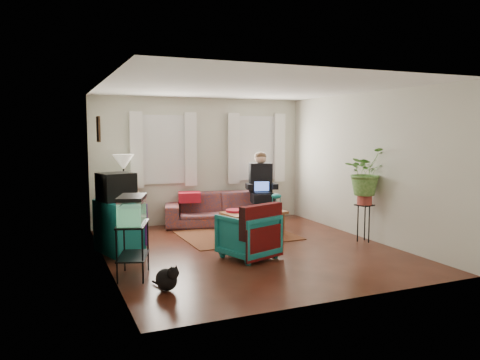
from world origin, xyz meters
name	(u,v)px	position (x,y,z in m)	size (l,w,h in m)	color
floor	(250,249)	(0.00, 0.00, 0.00)	(4.50, 5.00, 0.01)	#4F2B14
ceiling	(250,88)	(0.00, 0.00, 2.60)	(4.50, 5.00, 0.01)	white
wall_back	(201,161)	(0.00, 2.50, 1.30)	(4.50, 0.01, 2.60)	silver
wall_front	(342,187)	(0.00, -2.50, 1.30)	(4.50, 0.01, 2.60)	silver
wall_left	(105,175)	(-2.25, 0.00, 1.30)	(0.01, 5.00, 2.60)	silver
wall_right	(365,166)	(2.25, 0.00, 1.30)	(0.01, 5.00, 2.60)	silver
window_left	(163,149)	(-0.80, 2.48, 1.55)	(1.08, 0.04, 1.38)	white
window_right	(256,148)	(1.25, 2.48, 1.55)	(1.08, 0.04, 1.38)	white
curtains_left	(164,150)	(-0.80, 2.40, 1.55)	(1.36, 0.06, 1.50)	white
curtains_right	(257,148)	(1.25, 2.40, 1.55)	(1.36, 0.06, 1.50)	white
picture_frame	(99,129)	(-2.21, 0.85, 1.95)	(0.04, 0.32, 0.40)	#3D2616
area_rug	(237,235)	(0.20, 1.01, 0.01)	(2.00, 1.60, 0.01)	brown
sofa	(222,203)	(0.29, 2.05, 0.45)	(2.28, 0.90, 0.89)	brown
seated_person	(261,191)	(1.09, 1.84, 0.68)	(0.57, 0.70, 1.36)	black
side_table	(125,212)	(-1.65, 2.14, 0.39)	(0.54, 0.54, 0.78)	#3F2D17
table_lamp	(124,174)	(-1.65, 2.14, 1.12)	(0.40, 0.40, 0.71)	white
dresser	(119,227)	(-1.99, 0.58, 0.41)	(0.46, 0.92, 0.83)	#105762
crt_tv	(116,187)	(-2.00, 0.68, 1.05)	(0.51, 0.46, 0.44)	black
aquarium_stand	(133,250)	(-2.00, -0.72, 0.36)	(0.36, 0.64, 0.72)	black
aquarium	(132,209)	(-2.00, -0.72, 0.91)	(0.32, 0.58, 0.38)	#7FD899
black_cat	(166,277)	(-1.73, -1.41, 0.17)	(0.25, 0.39, 0.33)	black
armchair	(248,233)	(-0.22, -0.44, 0.38)	(0.74, 0.69, 0.76)	navy
serape_throw	(262,226)	(-0.12, -0.72, 0.54)	(0.76, 0.18, 0.62)	#9E0A0A
coffee_table	(254,224)	(0.45, 0.82, 0.23)	(1.12, 0.61, 0.46)	brown
cup_a	(245,211)	(0.22, 0.69, 0.51)	(0.13, 0.13, 0.10)	white
cup_b	(262,210)	(0.53, 0.65, 0.51)	(0.10, 0.10, 0.10)	beige
bowl	(265,208)	(0.74, 0.96, 0.49)	(0.22, 0.22, 0.05)	white
snack_tray	(235,211)	(0.13, 0.93, 0.48)	(0.35, 0.35, 0.04)	#B21414
birdcage	(276,202)	(0.86, 0.72, 0.63)	(0.18, 0.18, 0.33)	#115B6B
plant_stand	(364,223)	(2.06, -0.27, 0.33)	(0.28, 0.28, 0.65)	black
potted_plant	(365,179)	(2.06, -0.27, 1.10)	(0.74, 0.64, 0.83)	#599947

